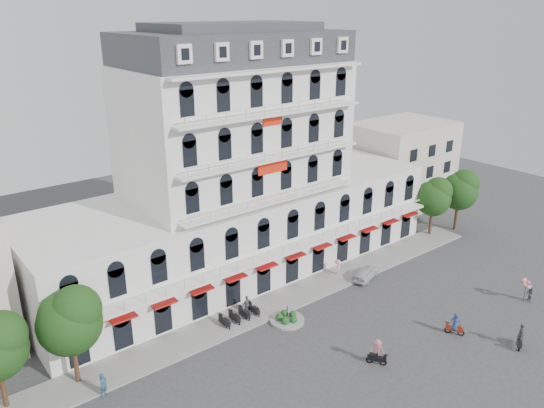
{
  "coord_description": "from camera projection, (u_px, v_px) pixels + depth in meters",
  "views": [
    {
      "loc": [
        -30.18,
        -25.92,
        27.0
      ],
      "look_at": [
        -1.58,
        10.0,
        10.03
      ],
      "focal_mm": 35.0,
      "sensor_mm": 36.0,
      "label": 1
    }
  ],
  "objects": [
    {
      "name": "parked_scooter_row",
      "position": [
        240.0,
        321.0,
        48.76
      ],
      "size": [
        4.4,
        1.8,
        1.1
      ],
      "primitive_type": null,
      "color": "black",
      "rests_on": "ground"
    },
    {
      "name": "sidewalk",
      "position": [
        291.0,
        297.0,
        52.59
      ],
      "size": [
        53.0,
        4.0,
        0.16
      ],
      "primitive_type": "cube",
      "color": "gray",
      "rests_on": "ground"
    },
    {
      "name": "pedestrian_right",
      "position": [
        338.0,
        268.0,
        56.76
      ],
      "size": [
        1.37,
        1.23,
        1.84
      ],
      "primitive_type": "imported",
      "rotation": [
        0.0,
        0.0,
        3.74
      ],
      "color": "pink",
      "rests_on": "ground"
    },
    {
      "name": "traffic_island",
      "position": [
        287.0,
        319.0,
        48.58
      ],
      "size": [
        3.2,
        3.2,
        1.6
      ],
      "color": "gray",
      "rests_on": "ground"
    },
    {
      "name": "rider_northeast",
      "position": [
        521.0,
        335.0,
        44.54
      ],
      "size": [
        1.56,
        1.01,
        2.35
      ],
      "rotation": [
        0.0,
        0.0,
        3.63
      ],
      "color": "black",
      "rests_on": "ground"
    },
    {
      "name": "main_building",
      "position": [
        237.0,
        181.0,
        55.77
      ],
      "size": [
        45.0,
        15.0,
        25.8
      ],
      "color": "silver",
      "rests_on": "ground"
    },
    {
      "name": "balloon_vendor",
      "position": [
        528.0,
        290.0,
        51.48
      ],
      "size": [
        1.48,
        1.35,
        2.45
      ],
      "color": "#5C5A62",
      "rests_on": "ground"
    },
    {
      "name": "tree_east_inner",
      "position": [
        434.0,
        196.0,
        65.58
      ],
      "size": [
        4.4,
        4.37,
        7.57
      ],
      "color": "#382314",
      "rests_on": "ground"
    },
    {
      "name": "tree_east_outer",
      "position": [
        460.0,
        189.0,
        67.07
      ],
      "size": [
        4.65,
        4.65,
        8.05
      ],
      "color": "#382314",
      "rests_on": "ground"
    },
    {
      "name": "flank_building_east",
      "position": [
        400.0,
        164.0,
        76.14
      ],
      "size": [
        14.0,
        10.0,
        12.0
      ],
      "primitive_type": "cube",
      "color": "beige",
      "rests_on": "ground"
    },
    {
      "name": "tree_west_inner",
      "position": [
        70.0,
        319.0,
        38.76
      ],
      "size": [
        4.76,
        4.76,
        8.25
      ],
      "color": "#382314",
      "rests_on": "ground"
    },
    {
      "name": "parked_car",
      "position": [
        366.0,
        273.0,
        56.11
      ],
      "size": [
        4.28,
        2.83,
        1.35
      ],
      "primitive_type": "imported",
      "rotation": [
        0.0,
        0.0,
        1.91
      ],
      "color": "silver",
      "rests_on": "ground"
    },
    {
      "name": "rider_center",
      "position": [
        377.0,
        351.0,
        42.4
      ],
      "size": [
        1.23,
        1.47,
        2.31
      ],
      "rotation": [
        0.0,
        0.0,
        5.32
      ],
      "color": "black",
      "rests_on": "ground"
    },
    {
      "name": "ground",
      "position": [
        358.0,
        339.0,
        46.01
      ],
      "size": [
        120.0,
        120.0,
        0.0
      ],
      "primitive_type": "plane",
      "color": "#38383A",
      "rests_on": "ground"
    },
    {
      "name": "pedestrian_far",
      "position": [
        103.0,
        385.0,
        39.03
      ],
      "size": [
        0.84,
        0.77,
        1.92
      ],
      "primitive_type": "imported",
      "rotation": [
        0.0,
        0.0,
        0.57
      ],
      "color": "navy",
      "rests_on": "ground"
    },
    {
      "name": "pedestrian_mid",
      "position": [
        247.0,
        304.0,
        49.76
      ],
      "size": [
        1.08,
        0.52,
        1.79
      ],
      "primitive_type": "imported",
      "rotation": [
        0.0,
        0.0,
        3.22
      ],
      "color": "slate",
      "rests_on": "ground"
    },
    {
      "name": "rider_east",
      "position": [
        455.0,
        324.0,
        46.38
      ],
      "size": [
        1.05,
        1.53,
        2.15
      ],
      "rotation": [
        0.0,
        0.0,
        2.09
      ],
      "color": "maroon",
      "rests_on": "ground"
    }
  ]
}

